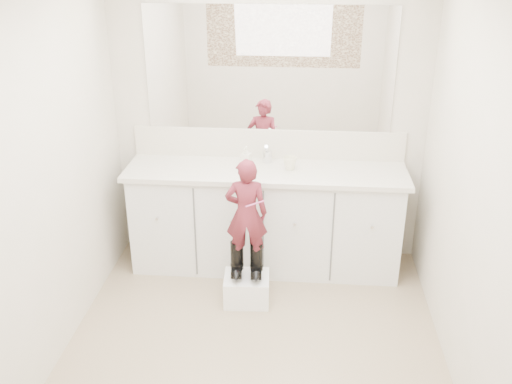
{
  "coord_description": "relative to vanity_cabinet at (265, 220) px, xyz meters",
  "views": [
    {
      "loc": [
        0.29,
        -3.06,
        2.6
      ],
      "look_at": [
        -0.03,
        0.62,
        0.95
      ],
      "focal_mm": 40.0,
      "sensor_mm": 36.0,
      "label": 1
    }
  ],
  "objects": [
    {
      "name": "wall_right",
      "position": [
        1.3,
        -1.23,
        0.78
      ],
      "size": [
        0.0,
        3.0,
        3.0
      ],
      "primitive_type": "plane",
      "rotation": [
        1.57,
        0.0,
        -1.57
      ],
      "color": "beige",
      "rests_on": "floor"
    },
    {
      "name": "cup",
      "position": [
        0.19,
        0.0,
        0.52
      ],
      "size": [
        0.14,
        0.14,
        0.11
      ],
      "primitive_type": "imported",
      "rotation": [
        0.0,
        0.0,
        0.3
      ],
      "color": "beige",
      "rests_on": "countertop"
    },
    {
      "name": "wall_front",
      "position": [
        0.0,
        -2.73,
        0.77
      ],
      "size": [
        2.6,
        0.0,
        2.6
      ],
      "primitive_type": "plane",
      "rotation": [
        -1.57,
        0.0,
        0.0
      ],
      "color": "beige",
      "rests_on": "floor"
    },
    {
      "name": "boot_left",
      "position": [
        -0.18,
        -0.55,
        -0.06
      ],
      "size": [
        0.12,
        0.2,
        0.29
      ],
      "primitive_type": null,
      "rotation": [
        0.0,
        0.0,
        0.05
      ],
      "color": "black",
      "rests_on": "step_stool"
    },
    {
      "name": "faucet",
      "position": [
        0.0,
        0.15,
        0.52
      ],
      "size": [
        0.08,
        0.08,
        0.1
      ],
      "primitive_type": "cylinder",
      "color": "silver",
      "rests_on": "countertop"
    },
    {
      "name": "mirror",
      "position": [
        0.0,
        0.26,
        1.22
      ],
      "size": [
        2.0,
        0.02,
        1.0
      ],
      "primitive_type": "cube",
      "color": "white",
      "rests_on": "wall_back"
    },
    {
      "name": "vanity_cabinet",
      "position": [
        0.0,
        0.0,
        0.0
      ],
      "size": [
        2.2,
        0.55,
        0.85
      ],
      "primitive_type": "cube",
      "color": "silver",
      "rests_on": "floor"
    },
    {
      "name": "toothbrush",
      "position": [
        -0.03,
        -0.63,
        0.44
      ],
      "size": [
        0.14,
        0.02,
        0.06
      ],
      "primitive_type": "cylinder",
      "rotation": [
        0.0,
        1.22,
        0.05
      ],
      "color": "#D65392",
      "rests_on": "toddler"
    },
    {
      "name": "boot_right",
      "position": [
        -0.03,
        -0.55,
        -0.06
      ],
      "size": [
        0.12,
        0.2,
        0.29
      ],
      "primitive_type": null,
      "rotation": [
        0.0,
        0.0,
        0.05
      ],
      "color": "black",
      "rests_on": "step_stool"
    },
    {
      "name": "step_stool",
      "position": [
        -0.1,
        -0.57,
        -0.32
      ],
      "size": [
        0.36,
        0.31,
        0.22
      ],
      "primitive_type": "cube",
      "rotation": [
        0.0,
        0.0,
        0.05
      ],
      "color": "white",
      "rests_on": "floor"
    },
    {
      "name": "soap_bottle",
      "position": [
        -0.17,
        0.05,
        0.55
      ],
      "size": [
        0.09,
        0.09,
        0.17
      ],
      "primitive_type": "imported",
      "rotation": [
        0.0,
        0.0,
        -0.26
      ],
      "color": "silver",
      "rests_on": "countertop"
    },
    {
      "name": "wall_left",
      "position": [
        -1.3,
        -1.23,
        0.78
      ],
      "size": [
        0.0,
        3.0,
        3.0
      ],
      "primitive_type": "plane",
      "rotation": [
        1.57,
        0.0,
        1.57
      ],
      "color": "beige",
      "rests_on": "floor"
    },
    {
      "name": "countertop",
      "position": [
        0.0,
        -0.01,
        0.45
      ],
      "size": [
        2.28,
        0.58,
        0.04
      ],
      "primitive_type": "cube",
      "color": "beige",
      "rests_on": "vanity_cabinet"
    },
    {
      "name": "dot_panel",
      "position": [
        0.0,
        -2.71,
        1.22
      ],
      "size": [
        2.0,
        0.01,
        1.2
      ],
      "primitive_type": "cube",
      "color": "#472819",
      "rests_on": "wall_front"
    },
    {
      "name": "backsplash",
      "position": [
        0.0,
        0.26,
        0.59
      ],
      "size": [
        2.28,
        0.03,
        0.25
      ],
      "primitive_type": "cube",
      "color": "beige",
      "rests_on": "countertop"
    },
    {
      "name": "wall_back",
      "position": [
        0.0,
        0.27,
        0.77
      ],
      "size": [
        2.6,
        0.0,
        2.6
      ],
      "primitive_type": "plane",
      "rotation": [
        1.57,
        0.0,
        0.0
      ],
      "color": "beige",
      "rests_on": "floor"
    },
    {
      "name": "floor",
      "position": [
        0.0,
        -1.23,
        -0.42
      ],
      "size": [
        3.0,
        3.0,
        0.0
      ],
      "primitive_type": "plane",
      "color": "#8F725E",
      "rests_on": "ground"
    },
    {
      "name": "toddler",
      "position": [
        -0.1,
        -0.55,
        0.32
      ],
      "size": [
        0.32,
        0.22,
        0.86
      ],
      "primitive_type": "imported",
      "rotation": [
        0.0,
        0.0,
        3.2
      ],
      "color": "#A43245",
      "rests_on": "step_stool"
    }
  ]
}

